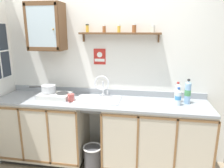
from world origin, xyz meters
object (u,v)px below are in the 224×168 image
at_px(bottle_water_clear_1, 178,97).
at_px(saucepan, 48,88).
at_px(hot_plate_stove, 55,95).
at_px(trash_bin, 93,157).
at_px(bottle_water_blue_0, 188,92).
at_px(wall_cabinet, 46,27).
at_px(warning_sign, 100,57).
at_px(sink, 99,101).
at_px(mug, 71,98).
at_px(bottle_opaque_white_2, 177,93).

bearing_deg(bottle_water_clear_1, saucepan, 178.30).
xyz_separation_m(hot_plate_stove, trash_bin, (0.55, -0.17, -0.78)).
bearing_deg(bottle_water_blue_0, wall_cabinet, 177.58).
bearing_deg(bottle_water_blue_0, warning_sign, 169.60).
height_order(saucepan, bottle_water_blue_0, bottle_water_blue_0).
bearing_deg(sink, mug, -158.89).
relative_size(bottle_water_blue_0, warning_sign, 1.46).
distance_m(hot_plate_stove, wall_cabinet, 0.92).
bearing_deg(warning_sign, hot_plate_stove, -154.55).
height_order(hot_plate_stove, bottle_water_blue_0, bottle_water_blue_0).
relative_size(saucepan, warning_sign, 1.62).
bearing_deg(mug, sink, 21.11).
xyz_separation_m(hot_plate_stove, mug, (0.26, -0.11, 0.02)).
bearing_deg(bottle_water_clear_1, bottle_opaque_white_2, 87.37).
xyz_separation_m(bottle_water_clear_1, bottle_opaque_white_2, (0.01, 0.11, 0.01)).
relative_size(bottle_water_blue_0, trash_bin, 0.91).
bearing_deg(wall_cabinet, bottle_opaque_white_2, -1.82).
bearing_deg(bottle_water_clear_1, sink, 176.94).
distance_m(wall_cabinet, trash_bin, 1.83).
xyz_separation_m(bottle_water_clear_1, mug, (-1.33, -0.08, -0.05)).
bearing_deg(bottle_water_clear_1, warning_sign, 163.88).
distance_m(bottle_water_blue_0, bottle_opaque_white_2, 0.12).
xyz_separation_m(hot_plate_stove, bottle_water_clear_1, (1.59, -0.03, 0.07)).
bearing_deg(trash_bin, bottle_water_blue_0, 10.78).
bearing_deg(bottle_water_clear_1, hot_plate_stove, 178.90).
relative_size(saucepan, bottle_water_blue_0, 1.11).
distance_m(bottle_water_clear_1, bottle_opaque_white_2, 0.11).
relative_size(bottle_water_clear_1, wall_cabinet, 0.37).
height_order(bottle_water_clear_1, trash_bin, bottle_water_clear_1).
xyz_separation_m(hot_plate_stove, warning_sign, (0.56, 0.27, 0.50)).
bearing_deg(hot_plate_stove, saucepan, 168.96).
height_order(warning_sign, trash_bin, warning_sign).
bearing_deg(hot_plate_stove, warning_sign, 25.45).
height_order(sink, bottle_water_blue_0, bottle_water_blue_0).
height_order(mug, trash_bin, mug).
height_order(wall_cabinet, trash_bin, wall_cabinet).
xyz_separation_m(sink, hot_plate_stove, (-0.59, -0.02, 0.05)).
bearing_deg(trash_bin, wall_cabinet, 155.71).
bearing_deg(bottle_water_clear_1, wall_cabinet, 174.54).
bearing_deg(trash_bin, hot_plate_stove, 162.97).
relative_size(sink, hot_plate_stove, 1.41).
bearing_deg(mug, trash_bin, -12.21).
xyz_separation_m(bottle_opaque_white_2, mug, (-1.34, -0.18, -0.07)).
distance_m(saucepan, bottle_water_blue_0, 1.82).
distance_m(bottle_water_clear_1, trash_bin, 1.36).
xyz_separation_m(wall_cabinet, warning_sign, (0.68, 0.13, -0.40)).
xyz_separation_m(sink, bottle_water_clear_1, (1.00, -0.05, 0.12)).
xyz_separation_m(mug, trash_bin, (0.28, -0.06, -0.80)).
xyz_separation_m(bottle_water_blue_0, mug, (-1.45, -0.16, -0.10)).
bearing_deg(trash_bin, bottle_opaque_white_2, 13.14).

